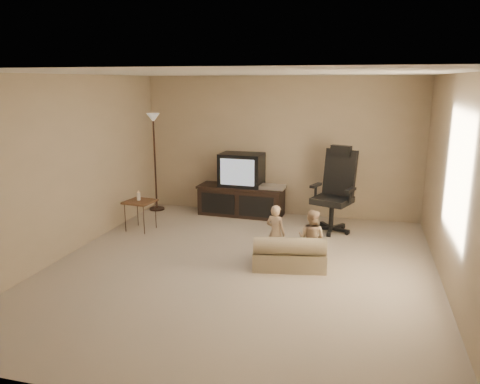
% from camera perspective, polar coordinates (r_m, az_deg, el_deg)
% --- Properties ---
extents(floor, '(5.50, 5.50, 0.00)m').
position_cam_1_polar(floor, '(6.23, 0.04, -9.37)').
color(floor, '#B9A993').
rests_on(floor, ground).
extents(room_shell, '(5.50, 5.50, 5.50)m').
position_cam_1_polar(room_shell, '(5.81, 0.04, 4.57)').
color(room_shell, silver).
rests_on(room_shell, floor).
extents(tv_stand, '(1.61, 0.65, 1.14)m').
position_cam_1_polar(tv_stand, '(8.54, 0.22, 0.30)').
color(tv_stand, black).
rests_on(tv_stand, floor).
extents(office_chair, '(0.82, 0.84, 1.39)m').
position_cam_1_polar(office_chair, '(7.77, 11.42, -1.08)').
color(office_chair, black).
rests_on(office_chair, floor).
extents(side_table, '(0.49, 0.49, 0.67)m').
position_cam_1_polar(side_table, '(7.84, -12.12, -1.17)').
color(side_table, brown).
rests_on(side_table, floor).
extents(floor_lamp, '(0.28, 0.28, 1.83)m').
position_cam_1_polar(floor_lamp, '(8.86, -10.43, 6.23)').
color(floor_lamp, black).
rests_on(floor_lamp, floor).
extents(child_sofa, '(1.02, 0.69, 0.46)m').
position_cam_1_polar(child_sofa, '(6.22, 6.03, -7.62)').
color(child_sofa, gray).
rests_on(child_sofa, floor).
extents(toddler_left, '(0.34, 0.29, 0.78)m').
position_cam_1_polar(toddler_left, '(6.41, 4.36, -4.98)').
color(toddler_left, tan).
rests_on(toddler_left, floor).
extents(toddler_right, '(0.42, 0.31, 0.78)m').
position_cam_1_polar(toddler_right, '(6.25, 8.70, -5.61)').
color(toddler_right, tan).
rests_on(toddler_right, floor).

